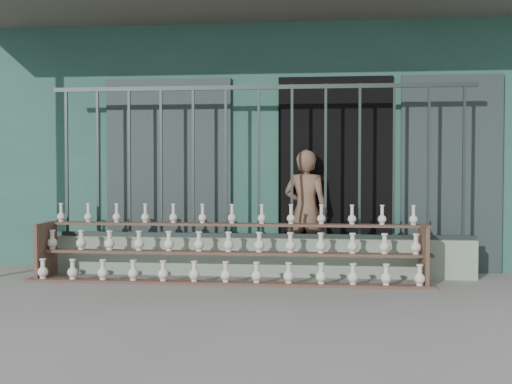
# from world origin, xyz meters

# --- Properties ---
(ground) EXTENTS (60.00, 60.00, 0.00)m
(ground) POSITION_xyz_m (0.00, 0.00, 0.00)
(ground) COLOR slate
(workshop_building) EXTENTS (7.40, 6.60, 3.21)m
(workshop_building) POSITION_xyz_m (0.00, 4.23, 1.62)
(workshop_building) COLOR #275347
(workshop_building) RESTS_ON ground
(parapet_wall) EXTENTS (5.00, 0.20, 0.45)m
(parapet_wall) POSITION_xyz_m (0.00, 1.30, 0.23)
(parapet_wall) COLOR gray
(parapet_wall) RESTS_ON ground
(security_fence) EXTENTS (5.00, 0.04, 1.80)m
(security_fence) POSITION_xyz_m (-0.00, 1.30, 1.35)
(security_fence) COLOR #283330
(security_fence) RESTS_ON parapet_wall
(shelf_rack) EXTENTS (4.50, 0.68, 0.85)m
(shelf_rack) POSITION_xyz_m (-0.30, 0.88, 0.36)
(shelf_rack) COLOR brown
(shelf_rack) RESTS_ON ground
(elderly_woman) EXTENTS (0.62, 0.48, 1.50)m
(elderly_woman) POSITION_xyz_m (0.55, 1.62, 0.75)
(elderly_woman) COLOR brown
(elderly_woman) RESTS_ON ground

